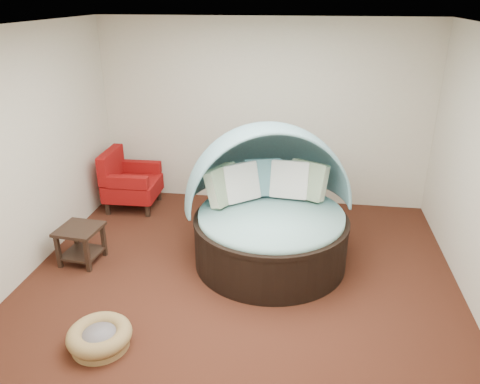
# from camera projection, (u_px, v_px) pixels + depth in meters

# --- Properties ---
(floor) EXTENTS (5.00, 5.00, 0.00)m
(floor) POSITION_uv_depth(u_px,v_px,m) (238.00, 286.00, 5.35)
(floor) COLOR #461F14
(floor) RESTS_ON ground
(wall_back) EXTENTS (5.00, 0.00, 5.00)m
(wall_back) POSITION_uv_depth(u_px,v_px,m) (263.00, 114.00, 7.07)
(wall_back) COLOR beige
(wall_back) RESTS_ON floor
(wall_front) EXTENTS (5.00, 0.00, 5.00)m
(wall_front) POSITION_uv_depth(u_px,v_px,m) (168.00, 334.00, 2.53)
(wall_front) COLOR beige
(wall_front) RESTS_ON floor
(wall_left) EXTENTS (0.00, 5.00, 5.00)m
(wall_left) POSITION_uv_depth(u_px,v_px,m) (14.00, 160.00, 5.14)
(wall_left) COLOR beige
(wall_left) RESTS_ON floor
(ceiling) EXTENTS (5.00, 5.00, 0.00)m
(ceiling) POSITION_uv_depth(u_px,v_px,m) (238.00, 28.00, 4.25)
(ceiling) COLOR white
(ceiling) RESTS_ON wall_back
(canopy_daybed) EXTENTS (2.38, 2.34, 1.71)m
(canopy_daybed) POSITION_uv_depth(u_px,v_px,m) (269.00, 200.00, 5.63)
(canopy_daybed) COLOR black
(canopy_daybed) RESTS_ON floor
(pet_basket) EXTENTS (0.81, 0.81, 0.21)m
(pet_basket) POSITION_uv_depth(u_px,v_px,m) (100.00, 337.00, 4.40)
(pet_basket) COLOR olive
(pet_basket) RESTS_ON floor
(red_armchair) EXTENTS (0.80, 0.81, 0.91)m
(red_armchair) POSITION_uv_depth(u_px,v_px,m) (129.00, 182.00, 7.18)
(red_armchair) COLOR black
(red_armchair) RESTS_ON floor
(side_table) EXTENTS (0.53, 0.53, 0.47)m
(side_table) POSITION_uv_depth(u_px,v_px,m) (81.00, 240.00, 5.74)
(side_table) COLOR black
(side_table) RESTS_ON floor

